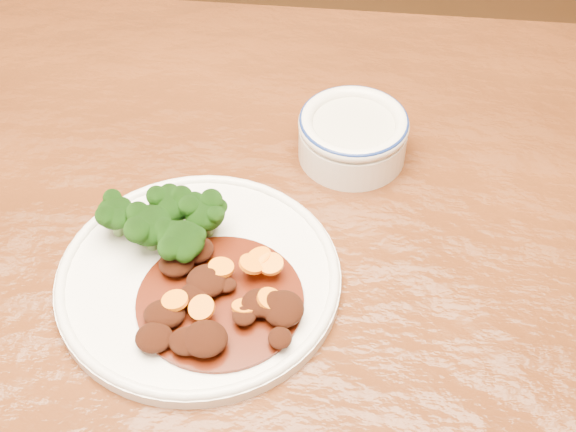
{
  "coord_description": "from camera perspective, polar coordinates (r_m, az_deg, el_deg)",
  "views": [
    {
      "loc": [
        0.08,
        -0.55,
        1.38
      ],
      "look_at": [
        0.07,
        0.02,
        0.77
      ],
      "focal_mm": 50.0,
      "sensor_mm": 36.0,
      "label": 1
    }
  ],
  "objects": [
    {
      "name": "dinner_plate",
      "position": [
        0.8,
        -6.37,
        -4.37
      ],
      "size": [
        0.28,
        0.28,
        0.02
      ],
      "rotation": [
        0.0,
        0.0,
        -0.12
      ],
      "color": "white",
      "rests_on": "dining_table"
    },
    {
      "name": "dining_table",
      "position": [
        0.9,
        -4.74,
        -5.23
      ],
      "size": [
        1.58,
        1.05,
        0.75
      ],
      "rotation": [
        0.0,
        0.0,
        -0.1
      ],
      "color": "#54270E",
      "rests_on": "ground"
    },
    {
      "name": "dip_bowl",
      "position": [
        0.91,
        4.64,
        5.8
      ],
      "size": [
        0.12,
        0.12,
        0.06
      ],
      "rotation": [
        0.0,
        0.0,
        0.05
      ],
      "color": "silver",
      "rests_on": "dining_table"
    },
    {
      "name": "mince_stew",
      "position": [
        0.76,
        -5.23,
        -5.97
      ],
      "size": [
        0.16,
        0.16,
        0.03
      ],
      "color": "#491607",
      "rests_on": "dinner_plate"
    },
    {
      "name": "broccoli_florets",
      "position": [
        0.81,
        -8.64,
        -0.34
      ],
      "size": [
        0.13,
        0.09,
        0.05
      ],
      "color": "#628C48",
      "rests_on": "dinner_plate"
    }
  ]
}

